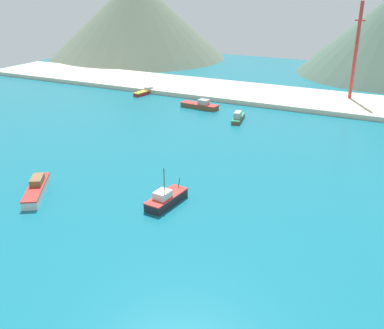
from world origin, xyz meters
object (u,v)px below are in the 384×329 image
(fishing_boat_5, at_px, (166,199))
(radio_tower, at_px, (356,53))
(fishing_boat_1, at_px, (147,92))
(fishing_boat_4, at_px, (37,189))
(fishing_boat_6, at_px, (238,117))
(fishing_boat_3, at_px, (200,105))

(fishing_boat_5, xyz_separation_m, radio_tower, (14.89, 76.04, 12.64))
(fishing_boat_1, bearing_deg, fishing_boat_4, -72.14)
(fishing_boat_4, height_order, fishing_boat_6, fishing_boat_4)
(fishing_boat_5, bearing_deg, radio_tower, 78.92)
(fishing_boat_4, bearing_deg, fishing_boat_3, 89.57)
(fishing_boat_6, distance_m, radio_tower, 39.29)
(fishing_boat_3, bearing_deg, fishing_boat_1, 160.57)
(fishing_boat_1, xyz_separation_m, fishing_boat_6, (34.75, -13.96, 0.19))
(fishing_boat_1, distance_m, fishing_boat_5, 72.11)
(fishing_boat_6, bearing_deg, fishing_boat_4, -104.78)
(fishing_boat_1, bearing_deg, radio_tower, 16.63)
(fishing_boat_3, bearing_deg, fishing_boat_6, -25.73)
(fishing_boat_1, xyz_separation_m, radio_tower, (55.81, 16.67, 12.89))
(fishing_boat_4, xyz_separation_m, radio_tower, (34.69, 82.24, 12.64))
(radio_tower, bearing_deg, fishing_boat_3, -144.68)
(fishing_boat_4, height_order, fishing_boat_5, fishing_boat_5)
(radio_tower, bearing_deg, fishing_boat_4, -112.87)
(fishing_boat_1, height_order, fishing_boat_3, fishing_boat_3)
(fishing_boat_3, relative_size, fishing_boat_5, 1.31)
(fishing_boat_1, relative_size, fishing_boat_5, 1.21)
(fishing_boat_3, distance_m, fishing_boat_5, 55.27)
(fishing_boat_5, distance_m, fishing_boat_6, 45.83)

